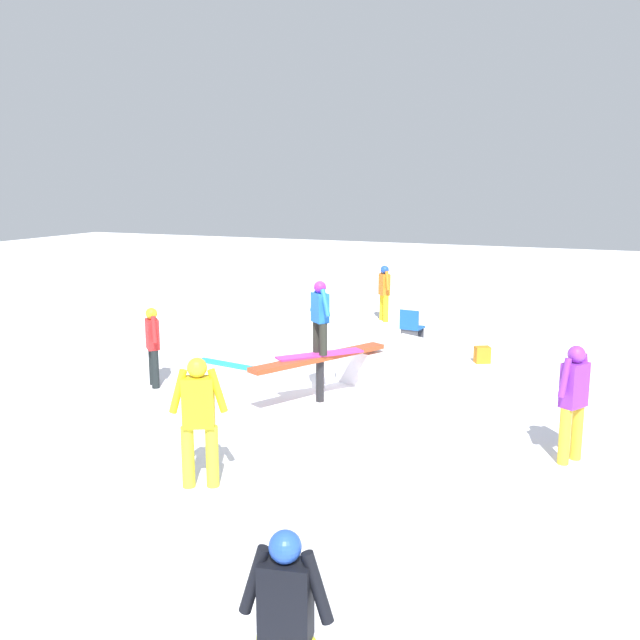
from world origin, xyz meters
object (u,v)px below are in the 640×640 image
at_px(main_rider_on_rail, 320,320).
at_px(bystander_orange, 384,290).
at_px(bystander_purple, 573,397).
at_px(rail_feature, 320,362).
at_px(folding_chair, 411,330).
at_px(backpack_on_snow, 482,355).
at_px(bystander_yellow, 199,415).
at_px(loose_snowboard_cyan, 225,364).
at_px(bystander_red, 153,342).
at_px(bystander_black, 286,621).

bearing_deg(main_rider_on_rail, bystander_orange, -129.64).
bearing_deg(bystander_orange, bystander_purple, -6.18).
distance_m(rail_feature, folding_chair, 4.38).
bearing_deg(main_rider_on_rail, backpack_on_snow, -168.15).
distance_m(rail_feature, main_rider_on_rail, 0.71).
xyz_separation_m(bystander_yellow, backpack_on_snow, (-7.36, 2.07, -0.74)).
xyz_separation_m(main_rider_on_rail, bystander_purple, (1.12, 4.07, -0.51)).
xyz_separation_m(bystander_orange, bystander_yellow, (10.77, 1.13, 0.08)).
bearing_deg(bystander_purple, rail_feature, -75.10).
bearing_deg(main_rider_on_rail, loose_snowboard_cyan, -77.68).
bearing_deg(loose_snowboard_cyan, bystander_red, -92.29).
bearing_deg(folding_chair, bystander_yellow, 93.99).
bearing_deg(main_rider_on_rail, rail_feature, 0.00).
bearing_deg(rail_feature, loose_snowboard_cyan, -92.19).
bearing_deg(backpack_on_snow, bystander_black, 63.95).
bearing_deg(rail_feature, bystander_purple, 101.30).
bearing_deg(bystander_yellow, bystander_black, -75.67).
xyz_separation_m(rail_feature, loose_snowboard_cyan, (-1.50, -2.72, -0.68)).
distance_m(main_rider_on_rail, bystander_orange, 7.19).
bearing_deg(bystander_purple, main_rider_on_rail, -75.10).
xyz_separation_m(rail_feature, backpack_on_snow, (-3.66, 2.05, -0.52)).
distance_m(rail_feature, bystander_purple, 4.23).
distance_m(bystander_red, loose_snowboard_cyan, 2.04).
relative_size(bystander_orange, bystander_yellow, 0.91).
xyz_separation_m(rail_feature, folding_chair, (-4.36, 0.36, -0.27)).
xyz_separation_m(bystander_red, folding_chair, (-4.69, 3.48, -0.40)).
bearing_deg(bystander_yellow, rail_feature, 63.74).
bearing_deg(backpack_on_snow, bystander_red, 8.48).
distance_m(bystander_yellow, bystander_black, 4.11).
relative_size(bystander_purple, folding_chair, 1.80).
bearing_deg(loose_snowboard_cyan, bystander_black, -47.22).
distance_m(bystander_red, backpack_on_snow, 6.57).
relative_size(bystander_purple, bystander_black, 1.08).
height_order(main_rider_on_rail, loose_snowboard_cyan, main_rider_on_rail).
bearing_deg(loose_snowboard_cyan, bystander_yellow, -52.51).
bearing_deg(loose_snowboard_cyan, main_rider_on_rail, -18.79).
relative_size(bystander_red, backpack_on_snow, 4.26).
relative_size(bystander_yellow, folding_chair, 1.84).
height_order(rail_feature, main_rider_on_rail, main_rider_on_rail).
bearing_deg(bystander_orange, bystander_yellow, -32.70).
distance_m(bystander_purple, bystander_black, 5.89).
xyz_separation_m(bystander_red, bystander_orange, (-7.41, 1.97, 0.01)).
relative_size(main_rider_on_rail, bystander_orange, 0.90).
height_order(bystander_red, bystander_black, bystander_black).
bearing_deg(bystander_yellow, bystander_red, 106.72).
bearing_deg(loose_snowboard_cyan, backpack_on_snow, 34.45).
distance_m(folding_chair, backpack_on_snow, 1.84).
height_order(bystander_red, folding_chair, bystander_red).
xyz_separation_m(folding_chair, backpack_on_snow, (0.69, 1.69, -0.24)).
distance_m(bystander_red, folding_chair, 5.86).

